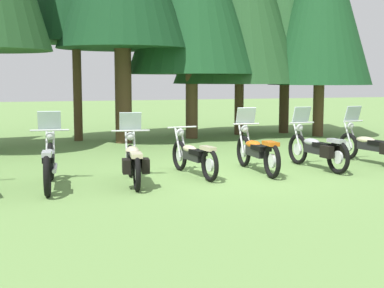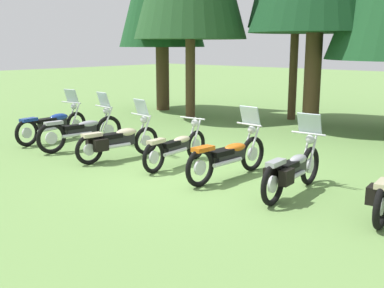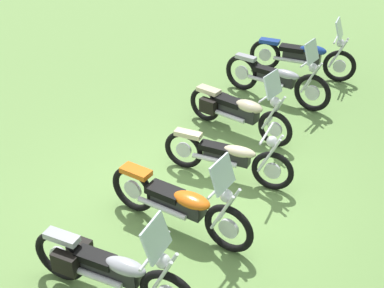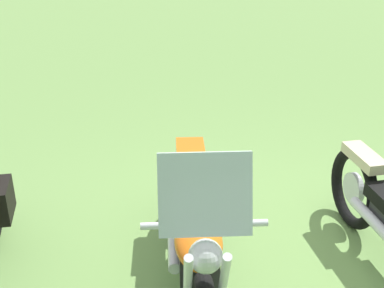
{
  "view_description": "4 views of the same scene",
  "coord_description": "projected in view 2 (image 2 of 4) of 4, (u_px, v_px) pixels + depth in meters",
  "views": [
    {
      "loc": [
        -4.49,
        -10.52,
        2.01
      ],
      "look_at": [
        -0.85,
        0.06,
        0.68
      ],
      "focal_mm": 51.32,
      "sensor_mm": 36.0,
      "label": 1
    },
    {
      "loc": [
        6.04,
        -7.02,
        2.59
      ],
      "look_at": [
        -0.17,
        -0.03,
        0.6
      ],
      "focal_mm": 43.84,
      "sensor_mm": 36.0,
      "label": 2
    },
    {
      "loc": [
        5.5,
        3.06,
        4.94
      ],
      "look_at": [
        -0.2,
        -0.15,
        0.86
      ],
      "focal_mm": 49.38,
      "sensor_mm": 36.0,
      "label": 3
    },
    {
      "loc": [
        0.96,
        2.79,
        2.39
      ],
      "look_at": [
        0.61,
        -0.49,
        0.84
      ],
      "focal_mm": 47.5,
      "sensor_mm": 36.0,
      "label": 4
    }
  ],
  "objects": [
    {
      "name": "motorcycle_0",
      "position": [
        54.0,
        124.0,
        12.73
      ],
      "size": [
        0.77,
        2.36,
        1.36
      ],
      "rotation": [
        0.0,
        0.0,
        1.69
      ],
      "color": "black",
      "rests_on": "ground_plane"
    },
    {
      "name": "motorcycle_1",
      "position": [
        82.0,
        130.0,
        11.78
      ],
      "size": [
        0.74,
        2.36,
        1.39
      ],
      "rotation": [
        0.0,
        0.0,
        1.45
      ],
      "color": "black",
      "rests_on": "ground_plane"
    },
    {
      "name": "motorcycle_5",
      "position": [
        292.0,
        169.0,
        8.15
      ],
      "size": [
        0.66,
        2.21,
        1.37
      ],
      "rotation": [
        0.0,
        0.0,
        1.65
      ],
      "color": "black",
      "rests_on": "ground_plane"
    },
    {
      "name": "motorcycle_4",
      "position": [
        229.0,
        155.0,
        9.17
      ],
      "size": [
        0.62,
        2.31,
        1.37
      ],
      "rotation": [
        0.0,
        0.0,
        1.52
      ],
      "color": "black",
      "rests_on": "ground_plane"
    },
    {
      "name": "motorcycle_2",
      "position": [
        118.0,
        140.0,
        10.67
      ],
      "size": [
        0.81,
        2.17,
        1.34
      ],
      "rotation": [
        0.0,
        0.0,
        1.43
      ],
      "color": "black",
      "rests_on": "ground_plane"
    },
    {
      "name": "motorcycle_3",
      "position": [
        177.0,
        147.0,
        10.13
      ],
      "size": [
        0.67,
        2.15,
        0.99
      ],
      "rotation": [
        0.0,
        0.0,
        1.67
      ],
      "color": "black",
      "rests_on": "ground_plane"
    },
    {
      "name": "ground_plane",
      "position": [
        199.0,
        173.0,
        9.59
      ],
      "size": [
        80.0,
        80.0,
        0.0
      ],
      "primitive_type": "plane",
      "color": "#6B934C"
    }
  ]
}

